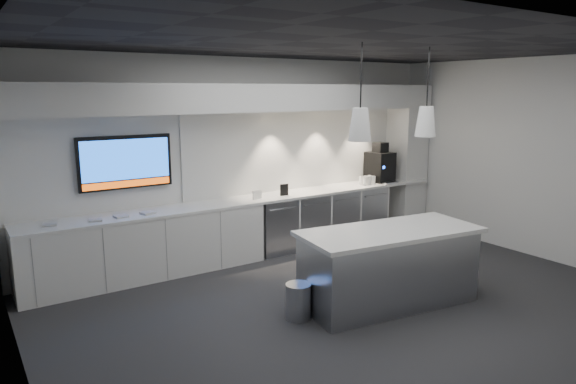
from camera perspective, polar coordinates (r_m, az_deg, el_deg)
floor at (r=6.41m, az=6.84°, el=-11.89°), size 7.00×7.00×0.00m
ceiling at (r=5.92m, az=7.55°, el=15.89°), size 7.00×7.00×0.00m
wall_back at (r=8.03m, az=-4.54°, el=3.97°), size 7.00×0.00×7.00m
wall_front at (r=4.44m, az=28.67°, el=-3.31°), size 7.00×0.00×7.00m
wall_left at (r=4.59m, az=-28.23°, el=-2.84°), size 0.00×7.00×7.00m
wall_right at (r=8.66m, az=25.07°, el=3.48°), size 0.00×7.00×7.00m
back_counter at (r=7.85m, az=-3.31°, el=-0.77°), size 6.80×0.65×0.04m
left_base_cabinets at (r=7.27m, az=-15.33°, el=-5.80°), size 3.30×0.63×0.86m
fridge_unit_a at (r=8.08m, az=-1.74°, el=-3.72°), size 0.60×0.61×0.85m
fridge_unit_b at (r=8.42m, az=1.91°, el=-3.11°), size 0.60×0.61×0.85m
fridge_unit_c at (r=8.79m, az=5.26°, el=-2.53°), size 0.60×0.61×0.85m
fridge_unit_d at (r=9.19m, az=8.33°, el=-2.00°), size 0.60×0.61×0.85m
backsplash at (r=8.64m, az=2.51°, el=4.85°), size 4.60×0.03×1.30m
soffit at (r=7.70m, az=-3.54°, el=10.40°), size 6.90×0.60×0.40m
column at (r=9.78m, az=13.03°, el=3.84°), size 0.55×0.55×2.60m
wall_tv at (r=7.25m, az=-17.60°, el=3.17°), size 1.25×0.07×0.72m
island at (r=6.26m, az=11.13°, el=-8.10°), size 2.26×1.20×0.91m
bin at (r=5.85m, az=1.15°, el=-12.03°), size 0.30×0.30×0.40m
coffee_machine at (r=9.33m, az=10.18°, el=2.91°), size 0.40×0.56×0.70m
sign_black at (r=7.97m, az=-0.43°, el=0.25°), size 0.14×0.03×0.18m
sign_white at (r=7.73m, az=-3.44°, el=-0.28°), size 0.18×0.07×0.14m
cup_cluster at (r=9.03m, az=8.80°, el=1.29°), size 0.27×0.17×0.14m
tray_a at (r=6.87m, az=-24.97°, el=-3.28°), size 0.19×0.19×0.02m
tray_b at (r=6.89m, az=-20.60°, el=-2.91°), size 0.19×0.19×0.02m
tray_c at (r=6.97m, az=-18.08°, el=-2.57°), size 0.18×0.18×0.02m
tray_d at (r=7.06m, az=-15.33°, el=-2.24°), size 0.19×0.19×0.02m
pendant_left at (r=5.57m, az=8.00°, el=7.47°), size 0.25×0.25×1.05m
pendant_right at (r=6.30m, az=15.07°, el=7.62°), size 0.25×0.25×1.05m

